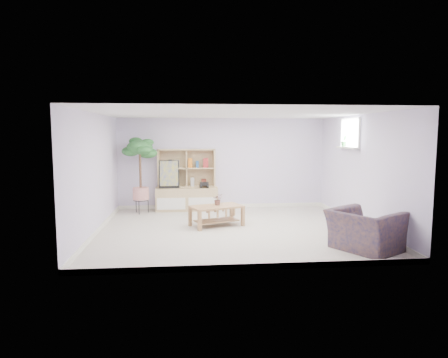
{
  "coord_description": "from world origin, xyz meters",
  "views": [
    {
      "loc": [
        -0.94,
        -8.1,
        1.99
      ],
      "look_at": [
        -0.14,
        0.39,
        1.02
      ],
      "focal_mm": 32.0,
      "sensor_mm": 36.0,
      "label": 1
    }
  ],
  "objects": [
    {
      "name": "floor",
      "position": [
        0.0,
        0.0,
        0.0
      ],
      "size": [
        5.5,
        5.0,
        0.01
      ],
      "primitive_type": "cube",
      "color": "beige",
      "rests_on": "ground"
    },
    {
      "name": "floor_tree",
      "position": [
        -2.1,
        1.95,
        0.95
      ],
      "size": [
        0.9,
        0.9,
        1.91
      ],
      "primitive_type": null,
      "rotation": [
        0.0,
        0.0,
        0.34
      ],
      "color": "#265E2E",
      "rests_on": "floor"
    },
    {
      "name": "baseboard",
      "position": [
        0.0,
        0.0,
        0.05
      ],
      "size": [
        5.5,
        5.0,
        0.1
      ],
      "primitive_type": null,
      "color": "white",
      "rests_on": "floor"
    },
    {
      "name": "storage_unit",
      "position": [
        -0.95,
        2.24,
        0.8
      ],
      "size": [
        1.6,
        0.54,
        1.6
      ],
      "primitive_type": null,
      "color": "tan",
      "rests_on": "floor"
    },
    {
      "name": "table_plant",
      "position": [
        -0.27,
        0.47,
        0.57
      ],
      "size": [
        0.24,
        0.21,
        0.24
      ],
      "primitive_type": "imported",
      "rotation": [
        0.0,
        0.0,
        0.08
      ],
      "color": "#235022",
      "rests_on": "coffee_table"
    },
    {
      "name": "walls",
      "position": [
        0.0,
        0.0,
        1.2
      ],
      "size": [
        5.51,
        5.01,
        2.4
      ],
      "color": "silver",
      "rests_on": "floor"
    },
    {
      "name": "sill_plant",
      "position": [
        2.67,
        0.8,
        1.83
      ],
      "size": [
        0.16,
        0.13,
        0.25
      ],
      "primitive_type": "imported",
      "rotation": [
        0.0,
        0.0,
        -0.17
      ],
      "color": "#265E2E",
      "rests_on": "window_sill"
    },
    {
      "name": "window_sill",
      "position": [
        2.67,
        0.6,
        1.68
      ],
      "size": [
        0.14,
        1.0,
        0.04
      ],
      "primitive_type": "cube",
      "color": "white",
      "rests_on": "walls"
    },
    {
      "name": "coffee_table",
      "position": [
        -0.31,
        0.37,
        0.22
      ],
      "size": [
        1.23,
        0.95,
        0.45
      ],
      "primitive_type": null,
      "rotation": [
        0.0,
        0.0,
        0.37
      ],
      "color": "#A77548",
      "rests_on": "floor"
    },
    {
      "name": "armchair",
      "position": [
        2.08,
        -1.68,
        0.4
      ],
      "size": [
        1.36,
        1.4,
        0.79
      ],
      "primitive_type": "imported",
      "rotation": [
        0.0,
        0.0,
        2.12
      ],
      "color": "#171F4D",
      "rests_on": "floor"
    },
    {
      "name": "ceiling",
      "position": [
        0.0,
        0.0,
        2.4
      ],
      "size": [
        5.5,
        5.0,
        0.01
      ],
      "primitive_type": "cube",
      "color": "white",
      "rests_on": "walls"
    },
    {
      "name": "poster",
      "position": [
        -1.4,
        2.17,
        0.96
      ],
      "size": [
        0.52,
        0.15,
        0.72
      ],
      "primitive_type": null,
      "rotation": [
        0.0,
        0.0,
        0.05
      ],
      "color": "yellow",
      "rests_on": "storage_unit"
    },
    {
      "name": "toy_truck",
      "position": [
        -0.5,
        2.13,
        0.68
      ],
      "size": [
        0.33,
        0.23,
        0.17
      ],
      "primitive_type": null,
      "rotation": [
        0.0,
        0.0,
        0.05
      ],
      "color": "black",
      "rests_on": "storage_unit"
    },
    {
      "name": "window",
      "position": [
        2.73,
        0.6,
        2.0
      ],
      "size": [
        0.1,
        0.98,
        0.68
      ],
      "primitive_type": null,
      "color": "white",
      "rests_on": "walls"
    }
  ]
}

